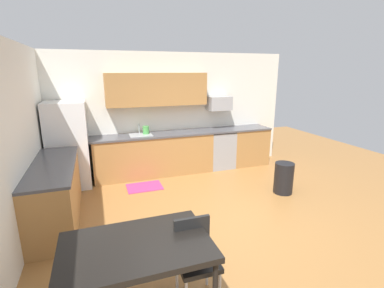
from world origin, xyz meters
name	(u,v)px	position (x,y,z in m)	size (l,w,h in m)	color
ground_plane	(213,220)	(0.00, 0.00, 0.00)	(12.00, 12.00, 0.00)	#9E6B38
wall_back	(169,112)	(0.00, 2.65, 1.35)	(5.80, 0.10, 2.70)	white
wall_left	(5,155)	(-2.65, 0.00, 1.35)	(0.10, 5.80, 2.70)	white
cabinet_run_back	(154,155)	(-0.44, 2.30, 0.45)	(2.62, 0.60, 0.90)	#AD7A42
cabinet_run_back_right	(247,146)	(1.94, 2.30, 0.45)	(0.93, 0.60, 0.90)	#AD7A42
cabinet_run_left	(56,194)	(-2.30, 0.80, 0.45)	(0.60, 2.00, 0.90)	#AD7A42
countertop_back	(173,134)	(0.00, 2.30, 0.92)	(4.80, 0.64, 0.04)	#4C4C51
countertop_left	(52,165)	(-2.30, 0.80, 0.92)	(0.64, 2.00, 0.04)	#4C4C51
upper_cabinets_back	(157,89)	(-0.30, 2.43, 1.90)	(2.20, 0.34, 0.70)	#AD7A42
refrigerator	(68,145)	(-2.18, 2.22, 0.86)	(0.76, 0.70, 1.72)	white
oven_range	(220,149)	(1.17, 2.30, 0.46)	(0.60, 0.60, 0.91)	#999BA0
microwave	(219,103)	(1.17, 2.40, 1.55)	(0.54, 0.36, 0.32)	#9EA0A5
sink_basin	(141,138)	(-0.73, 2.30, 0.88)	(0.48, 0.40, 0.14)	#A5A8AD
sink_faucet	(139,129)	(-0.73, 2.48, 1.04)	(0.02, 0.02, 0.24)	#B2B5BA
dining_table	(137,250)	(-1.37, -1.32, 0.67)	(1.40, 0.90, 0.73)	black
chair_near_table	(195,254)	(-0.79, -1.34, 0.50)	(0.41, 0.41, 0.85)	black
trash_bin	(284,178)	(1.69, 0.50, 0.30)	(0.36, 0.36, 0.60)	black
floor_mat	(144,187)	(-0.80, 1.65, 0.01)	(0.70, 0.50, 0.01)	#CC3372
kettle	(146,131)	(-0.60, 2.35, 1.02)	(0.14, 0.14, 0.20)	#4CA54C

